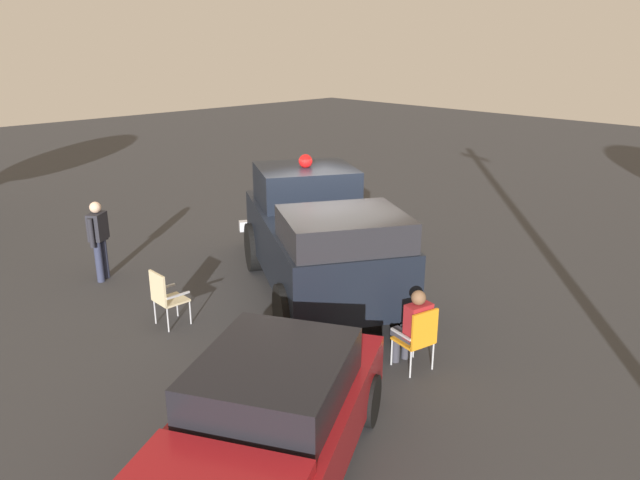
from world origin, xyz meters
name	(u,v)px	position (x,y,z in m)	size (l,w,h in m)	color
ground_plane	(323,297)	(0.00, 0.00, 0.00)	(60.00, 60.00, 0.00)	#333335
vintage_fire_truck	(317,234)	(-0.29, 0.11, 1.20)	(6.25, 4.80, 2.59)	black
classic_hot_rod	(263,430)	(3.31, -4.10, 0.75)	(3.75, 4.71, 1.46)	black
lawn_chair_near_truck	(419,335)	(2.95, -0.87, 0.59)	(0.58, 0.59, 1.02)	#B7BABF
lawn_chair_by_car	(165,295)	(-1.00, -2.83, 0.59)	(0.52, 0.50, 1.02)	#B7BABF
spectator_seated	(413,325)	(2.82, -0.85, 0.70)	(0.60, 0.47, 1.29)	#383842
spectator_standing	(99,236)	(-3.83, -2.67, 0.96)	(0.47, 0.57, 1.68)	#2D334C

